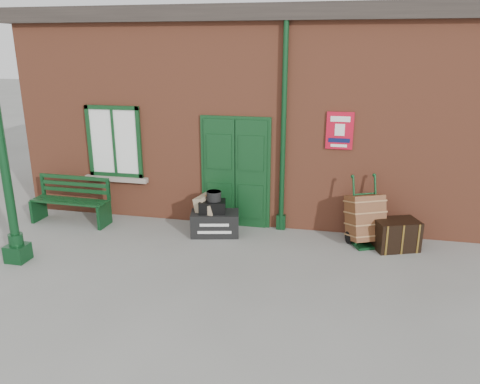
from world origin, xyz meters
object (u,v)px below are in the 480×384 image
(houdini_trunk, at_px, (215,223))
(dark_trunk, at_px, (396,235))
(bench, at_px, (72,199))
(porter_trolley, at_px, (365,219))

(houdini_trunk, distance_m, dark_trunk, 3.41)
(bench, height_order, dark_trunk, bench)
(bench, relative_size, houdini_trunk, 1.76)
(dark_trunk, bearing_deg, houdini_trunk, 160.08)
(bench, bearing_deg, porter_trolley, 3.32)
(bench, bearing_deg, houdini_trunk, 1.09)
(bench, bearing_deg, dark_trunk, 1.94)
(houdini_trunk, bearing_deg, porter_trolley, -8.94)
(bench, height_order, houdini_trunk, bench)
(houdini_trunk, distance_m, porter_trolley, 2.87)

